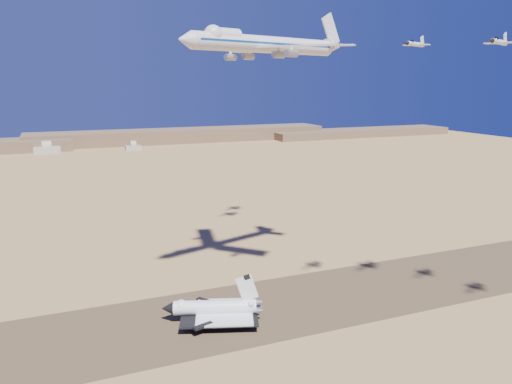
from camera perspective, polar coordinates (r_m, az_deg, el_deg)
name	(u,v)px	position (r m, az deg, el deg)	size (l,w,h in m)	color
ground	(226,315)	(187.90, -3.47, -13.87)	(1200.00, 1200.00, 0.00)	tan
runway	(226,315)	(187.88, -3.47, -13.87)	(600.00, 50.00, 0.06)	brown
ridgeline	(146,139)	(701.34, -12.47, 5.95)	(960.00, 90.00, 18.00)	brown
hangars	(43,150)	(643.05, -23.12, 4.43)	(200.50, 29.50, 30.00)	#ACA798
shuttle	(214,309)	(182.00, -4.82, -13.16)	(35.95, 28.98, 17.50)	white
carrier_747	(262,44)	(189.12, 0.68, 16.54)	(76.72, 57.12, 19.23)	silver
crew_a	(243,321)	(181.36, -1.52, -14.53)	(0.66, 0.43, 1.82)	#BF400B
crew_b	(242,323)	(180.54, -1.60, -14.71)	(0.76, 0.44, 1.57)	#BF400B
crew_c	(257,327)	(177.83, 0.06, -15.15)	(0.92, 0.47, 1.57)	#BF400B
chase_jet_a	(415,44)	(166.33, 17.70, 15.82)	(13.58, 8.79, 3.56)	silver
chase_jet_b	(499,42)	(174.20, 25.99, 15.18)	(15.70, 10.03, 4.11)	silver
chase_jet_e	(268,47)	(247.98, 1.42, 16.28)	(15.94, 9.28, 4.06)	silver
chase_jet_f	(272,52)	(264.40, 1.80, 15.70)	(14.50, 8.61, 3.74)	silver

